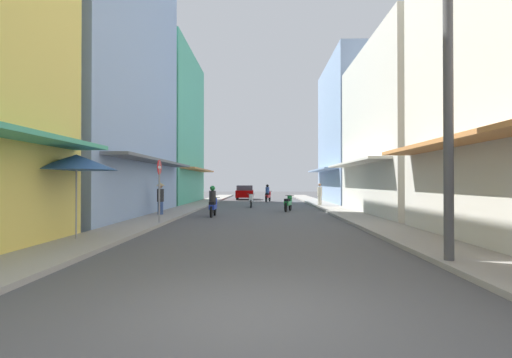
{
  "coord_description": "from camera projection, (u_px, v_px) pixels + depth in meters",
  "views": [
    {
      "loc": [
        0.21,
        -4.97,
        1.73
      ],
      "look_at": [
        -0.19,
        16.3,
        1.93
      ],
      "focal_mm": 27.04,
      "sensor_mm": 36.0,
      "label": 1
    }
  ],
  "objects": [
    {
      "name": "building_right_far",
      "position": [
        363.0,
        133.0,
        32.55
      ],
      "size": [
        7.05,
        11.11,
        11.88
      ],
      "color": "#8CA5CC",
      "rests_on": "ground"
    },
    {
      "name": "sidewalk_right",
      "position": [
        336.0,
        210.0,
        23.88
      ],
      "size": [
        1.83,
        54.03,
        0.12
      ],
      "primitive_type": "cube",
      "color": "#9E9991",
      "rests_on": "ground"
    },
    {
      "name": "utility_pole",
      "position": [
        448.0,
        106.0,
        8.03
      ],
      "size": [
        0.2,
        1.2,
        6.51
      ],
      "color": "#4C4C4F",
      "rests_on": "ground"
    },
    {
      "name": "motorbike_white",
      "position": [
        251.0,
        200.0,
        26.89
      ],
      "size": [
        0.55,
        1.81,
        0.96
      ],
      "color": "black",
      "rests_on": "ground"
    },
    {
      "name": "motorbike_blue",
      "position": [
        213.0,
        203.0,
        19.6
      ],
      "size": [
        0.55,
        1.81,
        1.58
      ],
      "color": "black",
      "rests_on": "ground"
    },
    {
      "name": "ground_plane",
      "position": [
        260.0,
        210.0,
        23.97
      ],
      "size": [
        101.28,
        101.28,
        0.0
      ],
      "primitive_type": "plane",
      "color": "#4C4C4F"
    },
    {
      "name": "parked_car",
      "position": [
        245.0,
        192.0,
        39.55
      ],
      "size": [
        1.87,
        4.14,
        1.45
      ],
      "color": "#8C0000",
      "rests_on": "ground"
    },
    {
      "name": "pedestrian_foreground",
      "position": [
        320.0,
        195.0,
        27.42
      ],
      "size": [
        0.34,
        0.34,
        1.69
      ],
      "color": "beige",
      "rests_on": "ground"
    },
    {
      "name": "building_right_mid",
      "position": [
        418.0,
        131.0,
        21.0
      ],
      "size": [
        7.05,
        10.93,
        9.12
      ],
      "color": "silver",
      "rests_on": "ground"
    },
    {
      "name": "street_sign_no_entry",
      "position": [
        159.0,
        183.0,
        15.49
      ],
      "size": [
        0.07,
        0.6,
        2.65
      ],
      "color": "gray",
      "rests_on": "ground"
    },
    {
      "name": "pedestrian_far",
      "position": [
        160.0,
        198.0,
        19.57
      ],
      "size": [
        0.44,
        0.44,
        1.73
      ],
      "color": "#334C8C",
      "rests_on": "ground"
    },
    {
      "name": "building_left_mid",
      "position": [
        90.0,
        67.0,
        19.64
      ],
      "size": [
        7.05,
        12.84,
        15.26
      ],
      "color": "#8CA5CC",
      "rests_on": "ground"
    },
    {
      "name": "motorbike_green",
      "position": [
        288.0,
        203.0,
        23.24
      ],
      "size": [
        0.68,
        1.77,
        0.96
      ],
      "color": "black",
      "rests_on": "ground"
    },
    {
      "name": "building_left_far",
      "position": [
        158.0,
        129.0,
        32.28
      ],
      "size": [
        7.05,
        11.45,
        12.54
      ],
      "color": "#4CB28C",
      "rests_on": "ground"
    },
    {
      "name": "vendor_umbrella",
      "position": [
        76.0,
        162.0,
        11.09
      ],
      "size": [
        2.27,
        2.27,
        2.55
      ],
      "color": "#99999E",
      "rests_on": "ground"
    },
    {
      "name": "motorbike_red",
      "position": [
        268.0,
        194.0,
        34.85
      ],
      "size": [
        0.67,
        1.77,
        1.58
      ],
      "color": "black",
      "rests_on": "ground"
    },
    {
      "name": "sidewalk_left",
      "position": [
        184.0,
        209.0,
        24.06
      ],
      "size": [
        1.83,
        54.03,
        0.12
      ],
      "primitive_type": "cube",
      "color": "#9E9991",
      "rests_on": "ground"
    }
  ]
}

